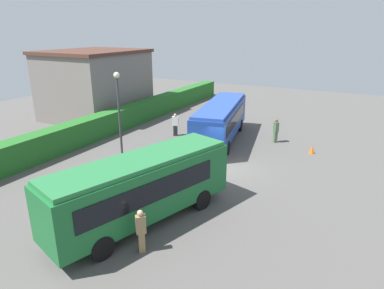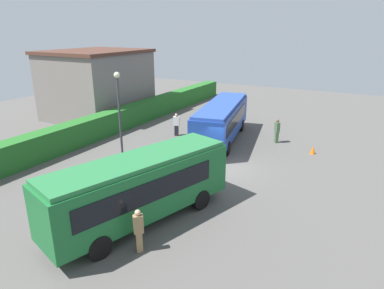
{
  "view_description": "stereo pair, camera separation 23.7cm",
  "coord_description": "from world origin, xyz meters",
  "px_view_note": "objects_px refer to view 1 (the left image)",
  "views": [
    {
      "loc": [
        -18.97,
        -7.65,
        8.46
      ],
      "look_at": [
        -1.51,
        1.61,
        1.69
      ],
      "focal_mm": 31.96,
      "sensor_mm": 36.0,
      "label": 1
    },
    {
      "loc": [
        -18.86,
        -7.85,
        8.46
      ],
      "look_at": [
        -1.51,
        1.61,
        1.69
      ],
      "focal_mm": 31.96,
      "sensor_mm": 36.0,
      "label": 2
    }
  ],
  "objects_px": {
    "bus_blue": "(221,119)",
    "person_far": "(276,130)",
    "traffic_cone": "(312,149)",
    "person_center": "(127,175)",
    "person_left": "(141,230)",
    "lamppost": "(119,111)",
    "bus_green": "(142,186)",
    "person_right": "(175,124)"
  },
  "relations": [
    {
      "from": "person_left",
      "to": "person_right",
      "type": "distance_m",
      "value": 15.5
    },
    {
      "from": "bus_green",
      "to": "person_left",
      "type": "height_order",
      "value": "bus_green"
    },
    {
      "from": "person_left",
      "to": "person_right",
      "type": "height_order",
      "value": "same"
    },
    {
      "from": "person_left",
      "to": "person_far",
      "type": "height_order",
      "value": "person_far"
    },
    {
      "from": "person_left",
      "to": "bus_blue",
      "type": "bearing_deg",
      "value": 147.45
    },
    {
      "from": "person_right",
      "to": "lamppost",
      "type": "distance_m",
      "value": 8.0
    },
    {
      "from": "person_left",
      "to": "lamppost",
      "type": "height_order",
      "value": "lamppost"
    },
    {
      "from": "person_center",
      "to": "person_right",
      "type": "height_order",
      "value": "person_right"
    },
    {
      "from": "person_left",
      "to": "traffic_cone",
      "type": "bearing_deg",
      "value": 120.92
    },
    {
      "from": "lamppost",
      "to": "traffic_cone",
      "type": "bearing_deg",
      "value": -50.59
    },
    {
      "from": "bus_green",
      "to": "person_left",
      "type": "relative_size",
      "value": 4.95
    },
    {
      "from": "bus_blue",
      "to": "traffic_cone",
      "type": "bearing_deg",
      "value": -99.47
    },
    {
      "from": "person_center",
      "to": "person_far",
      "type": "xyz_separation_m",
      "value": [
        11.98,
        -4.96,
        0.13
      ]
    },
    {
      "from": "bus_blue",
      "to": "person_right",
      "type": "height_order",
      "value": "bus_blue"
    },
    {
      "from": "person_left",
      "to": "person_center",
      "type": "distance_m",
      "value": 5.7
    },
    {
      "from": "person_center",
      "to": "bus_green",
      "type": "bearing_deg",
      "value": 36.32
    },
    {
      "from": "bus_green",
      "to": "bus_blue",
      "type": "height_order",
      "value": "bus_green"
    },
    {
      "from": "person_far",
      "to": "traffic_cone",
      "type": "height_order",
      "value": "person_far"
    },
    {
      "from": "bus_blue",
      "to": "lamppost",
      "type": "height_order",
      "value": "lamppost"
    },
    {
      "from": "bus_blue",
      "to": "person_left",
      "type": "relative_size",
      "value": 5.48
    },
    {
      "from": "person_right",
      "to": "person_far",
      "type": "relative_size",
      "value": 0.99
    },
    {
      "from": "person_left",
      "to": "lamppost",
      "type": "relative_size",
      "value": 0.31
    },
    {
      "from": "person_center",
      "to": "traffic_cone",
      "type": "relative_size",
      "value": 2.74
    },
    {
      "from": "person_center",
      "to": "person_far",
      "type": "distance_m",
      "value": 12.96
    },
    {
      "from": "bus_green",
      "to": "traffic_cone",
      "type": "bearing_deg",
      "value": -4.71
    },
    {
      "from": "bus_blue",
      "to": "person_center",
      "type": "height_order",
      "value": "bus_blue"
    },
    {
      "from": "person_far",
      "to": "traffic_cone",
      "type": "bearing_deg",
      "value": 115.93
    },
    {
      "from": "bus_green",
      "to": "person_right",
      "type": "relative_size",
      "value": 4.95
    },
    {
      "from": "bus_green",
      "to": "person_far",
      "type": "height_order",
      "value": "bus_green"
    },
    {
      "from": "person_right",
      "to": "lamppost",
      "type": "height_order",
      "value": "lamppost"
    },
    {
      "from": "person_far",
      "to": "person_right",
      "type": "bearing_deg",
      "value": -25.65
    },
    {
      "from": "bus_green",
      "to": "person_center",
      "type": "relative_size",
      "value": 5.61
    },
    {
      "from": "bus_green",
      "to": "traffic_cone",
      "type": "height_order",
      "value": "bus_green"
    },
    {
      "from": "person_right",
      "to": "traffic_cone",
      "type": "xyz_separation_m",
      "value": [
        0.87,
        -10.71,
        -0.68
      ]
    },
    {
      "from": "person_left",
      "to": "traffic_cone",
      "type": "relative_size",
      "value": 3.1
    },
    {
      "from": "person_left",
      "to": "person_far",
      "type": "xyz_separation_m",
      "value": [
        16.11,
        -1.04,
        -0.0
      ]
    },
    {
      "from": "bus_blue",
      "to": "person_center",
      "type": "xyz_separation_m",
      "value": [
        -10.45,
        0.98,
        -0.87
      ]
    },
    {
      "from": "person_right",
      "to": "person_center",
      "type": "bearing_deg",
      "value": -5.8
    },
    {
      "from": "bus_blue",
      "to": "person_far",
      "type": "bearing_deg",
      "value": -80.68
    },
    {
      "from": "bus_blue",
      "to": "person_far",
      "type": "xyz_separation_m",
      "value": [
        1.53,
        -3.98,
        -0.74
      ]
    },
    {
      "from": "bus_green",
      "to": "person_far",
      "type": "distance_m",
      "value": 14.45
    },
    {
      "from": "bus_green",
      "to": "person_far",
      "type": "bearing_deg",
      "value": 8.21
    }
  ]
}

